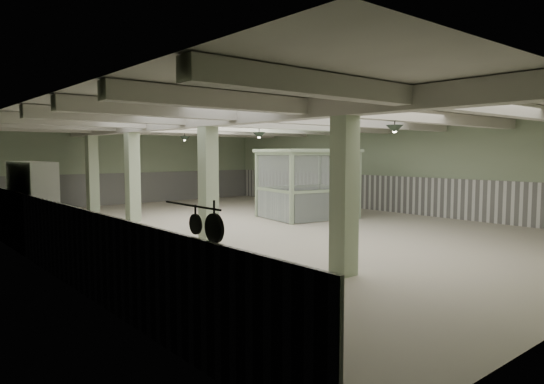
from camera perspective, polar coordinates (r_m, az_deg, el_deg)
floor at (r=16.01m, az=-1.79°, el=-4.21°), size 20.00×20.00×0.00m
ceiling at (r=15.86m, az=-1.83°, el=8.75°), size 14.00×20.00×0.02m
wall_back at (r=24.48m, az=-16.45°, el=2.89°), size 14.00×0.02×3.60m
wall_left at (r=12.76m, az=-27.36°, el=1.15°), size 0.02×20.00×3.60m
wall_right at (r=20.89m, az=13.48°, el=2.69°), size 0.02×20.00×3.60m
wainscot_left at (r=12.86m, az=-27.08°, el=-3.51°), size 0.05×19.90×1.50m
wainscot_right at (r=20.93m, az=13.38°, el=-0.19°), size 0.05×19.90×1.50m
wainscot_back at (r=24.51m, az=-16.37°, el=0.43°), size 13.90×0.05×1.50m
girder at (r=14.44m, az=-9.73°, el=8.22°), size 0.45×19.90×0.40m
beam_a at (r=10.99m, az=23.46°, el=9.27°), size 13.90×0.35×0.32m
beam_b at (r=12.32m, az=12.88°, el=8.99°), size 13.90×0.35×0.32m
beam_c at (r=13.97m, az=4.59°, el=8.56°), size 13.90×0.35×0.32m
beam_d at (r=15.85m, az=-1.82°, el=8.10°), size 13.90×0.35×0.32m
beam_e at (r=17.88m, az=-6.83°, el=7.67°), size 13.90×0.35×0.32m
beam_f at (r=20.01m, az=-10.78°, el=7.29°), size 13.90×0.35×0.32m
beam_g at (r=22.23m, az=-13.95°, el=6.96°), size 13.90×0.35×0.32m
column_a at (r=9.74m, az=8.50°, el=0.71°), size 0.42×0.42×3.60m
column_b at (r=13.57m, az=-7.51°, el=1.81°), size 0.42×0.42×3.60m
column_c at (r=17.99m, az=-16.10°, el=2.34°), size 0.42×0.42×3.60m
column_d at (r=21.70m, az=-20.39°, el=2.59°), size 0.42×0.42×3.60m
hook_rail at (r=5.64m, az=-9.46°, el=-1.59°), size 0.02×1.20×0.02m
pendant_front at (r=12.70m, az=14.23°, el=7.16°), size 0.44×0.44×0.22m
pendant_mid at (r=16.53m, az=-1.53°, el=6.67°), size 0.44×0.44×0.22m
pendant_back at (r=20.68m, az=-10.23°, el=6.18°), size 0.44×0.44×0.22m
prep_counter at (r=10.38m, az=-21.20°, el=-6.77°), size 0.90×5.16×0.91m
pitcher_near at (r=10.48m, az=-21.60°, el=-3.40°), size 0.28×0.30×0.30m
pitcher_far at (r=8.97m, az=-17.24°, el=-4.74°), size 0.21×0.23×0.26m
veg_colander at (r=9.87m, az=-20.73°, el=-4.09°), size 0.61×0.61×0.22m
orange_bowl at (r=12.35m, az=-25.03°, el=-2.86°), size 0.26×0.26×0.08m
skillet_near at (r=5.36m, az=-6.81°, el=-4.25°), size 0.04×0.33×0.33m
skillet_far at (r=5.70m, az=-8.99°, el=-3.76°), size 0.03×0.24×0.24m
walkin_cooler at (r=13.49m, az=-26.27°, el=-1.45°), size 0.97×2.50×2.29m
guard_booth at (r=18.37m, az=4.16°, el=2.43°), size 3.64×3.24×2.60m
filing_cabinet at (r=19.62m, az=8.05°, el=-0.74°), size 0.61×0.71×1.29m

